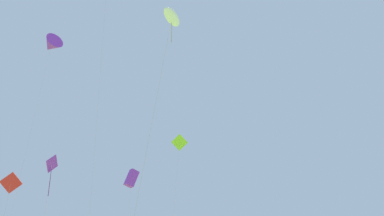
% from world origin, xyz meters
% --- Properties ---
extents(kite_purple_box, '(2.54, 2.32, 14.60)m').
position_xyz_m(kite_purple_box, '(-12.12, 58.42, 13.12)').
color(kite_purple_box, purple).
rests_on(kite_purple_box, ground).
extents(kite_purple_delta, '(4.36, 4.36, 35.08)m').
position_xyz_m(kite_purple_delta, '(-24.43, 50.54, 33.30)').
color(kite_purple_delta, purple).
rests_on(kite_purple_delta, ground).
extents(kite_red_diamond, '(2.29, 1.24, 10.88)m').
position_xyz_m(kite_red_diamond, '(-21.97, 40.55, 9.60)').
color(kite_red_diamond, red).
rests_on(kite_red_diamond, ground).
extents(kite_purple_diamond, '(0.96, 3.02, 14.73)m').
position_xyz_m(kite_purple_diamond, '(-20.75, 48.04, 13.19)').
color(kite_purple_diamond, purple).
rests_on(kite_purple_diamond, ground).
extents(kite_lime_diamond, '(2.81, 1.79, 20.48)m').
position_xyz_m(kite_lime_diamond, '(-4.67, 59.68, 19.03)').
color(kite_lime_diamond, '#99DB2D').
rests_on(kite_lime_diamond, ground).
extents(kite_white_parafoil, '(2.79, 3.27, 17.58)m').
position_xyz_m(kite_white_parafoil, '(-0.21, 19.32, 17.10)').
color(kite_white_parafoil, white).
rests_on(kite_white_parafoil, ground).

